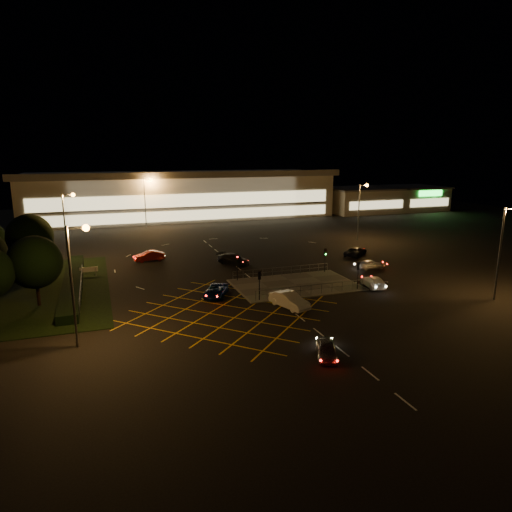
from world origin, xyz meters
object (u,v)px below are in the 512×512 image
object	(u,v)px
signal_nw	(237,263)
car_circ_red	(149,256)
car_far_dkgrey	(234,259)
car_near_silver	(326,349)
car_queue_white	(289,300)
car_left_blue	(216,291)
signal_sw	(259,279)
signal_se	(358,270)
car_right_silver	(371,264)
car_east_grey	(355,251)
signal_ne	(325,255)
car_approach_white	(374,282)

from	to	relation	value
signal_nw	car_circ_red	xyz separation A→B (m)	(-8.97, 14.47, -1.64)
car_far_dkgrey	car_circ_red	distance (m)	12.59
car_near_silver	car_queue_white	xyz separation A→B (m)	(1.87, 11.55, 0.13)
car_left_blue	signal_sw	bearing A→B (deg)	-10.31
signal_se	car_circ_red	distance (m)	30.77
signal_sw	car_circ_red	xyz separation A→B (m)	(-8.97, 22.46, -1.64)
car_queue_white	car_right_silver	xyz separation A→B (m)	(16.71, 10.75, -0.15)
car_near_silver	car_right_silver	size ratio (longest dim) A/B	1.03
signal_se	car_east_grey	bearing A→B (deg)	-120.70
car_east_grey	car_left_blue	bearing A→B (deg)	78.12
car_right_silver	car_east_grey	distance (m)	8.08
signal_sw	car_far_dkgrey	distance (m)	16.57
car_near_silver	car_left_blue	bearing A→B (deg)	126.62
signal_se	signal_ne	xyz separation A→B (m)	(0.00, 7.99, 0.00)
car_queue_white	car_east_grey	bearing A→B (deg)	26.25
car_approach_white	signal_sw	bearing A→B (deg)	11.78
signal_se	car_approach_white	world-z (taller)	signal_se
signal_nw	car_far_dkgrey	distance (m)	8.77
car_approach_white	car_right_silver	bearing A→B (deg)	-110.67
signal_se	car_left_blue	distance (m)	16.35
car_approach_white	car_queue_white	bearing A→B (deg)	25.74
signal_ne	car_near_silver	distance (m)	25.46
signal_ne	car_far_dkgrey	world-z (taller)	signal_ne
signal_sw	car_near_silver	distance (m)	14.66
signal_nw	car_right_silver	bearing A→B (deg)	-0.73
signal_sw	car_queue_white	size ratio (longest dim) A/B	0.66
car_far_dkgrey	car_circ_red	bearing A→B (deg)	116.23
signal_ne	car_approach_white	world-z (taller)	signal_ne
signal_ne	car_left_blue	xyz separation A→B (m)	(-15.97, -4.94, -1.73)
car_far_dkgrey	signal_ne	bearing A→B (deg)	-74.87
signal_sw	car_approach_white	distance (m)	14.49
signal_sw	signal_ne	distance (m)	14.41
car_east_grey	car_right_silver	bearing A→B (deg)	125.08
car_near_silver	car_approach_white	xyz separation A→B (m)	(14.09, 14.88, -0.01)
car_queue_white	car_left_blue	bearing A→B (deg)	117.46
signal_sw	signal_nw	world-z (taller)	same
car_left_blue	car_approach_white	bearing A→B (deg)	18.71
signal_sw	car_circ_red	size ratio (longest dim) A/B	0.72
car_far_dkgrey	car_approach_white	xyz separation A→B (m)	(12.34, -16.04, -0.09)
car_queue_white	car_east_grey	size ratio (longest dim) A/B	0.99
car_far_dkgrey	car_east_grey	xyz separation A→B (m)	(19.15, -0.88, -0.06)
signal_se	car_circ_red	bearing A→B (deg)	-46.96
signal_sw	car_far_dkgrey	world-z (taller)	signal_sw
signal_ne	car_queue_white	size ratio (longest dim) A/B	0.66
signal_nw	car_east_grey	xyz separation A→B (m)	(21.19, 7.49, -1.69)
signal_nw	car_right_silver	xyz separation A→B (m)	(18.87, -0.24, -1.73)
car_east_grey	car_near_silver	bearing A→B (deg)	106.99
signal_se	car_queue_white	bearing A→B (deg)	16.99
signal_se	signal_ne	size ratio (longest dim) A/B	1.00
car_right_silver	signal_nw	bearing A→B (deg)	95.66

